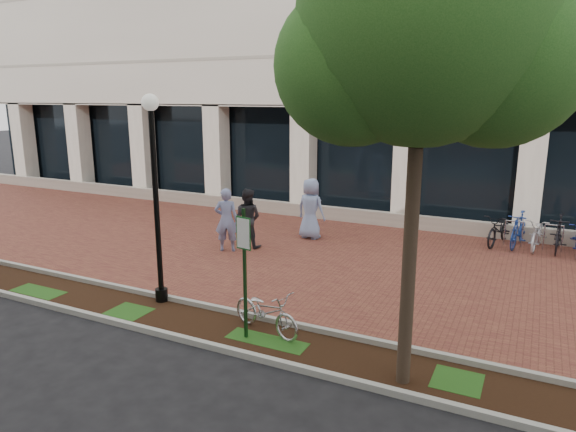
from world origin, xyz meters
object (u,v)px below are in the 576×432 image
at_px(bike_rack_cluster, 548,234).
at_px(lamppost, 155,189).
at_px(bollard, 414,226).
at_px(pedestrian_left, 226,220).
at_px(parking_sign, 244,258).
at_px(street_tree, 427,36).
at_px(pedestrian_mid, 247,218).
at_px(pedestrian_right, 311,209).
at_px(locked_bicycle, 266,311).

bearing_deg(bike_rack_cluster, lamppost, -125.96).
bearing_deg(bollard, lamppost, -117.76).
height_order(pedestrian_left, bike_rack_cluster, pedestrian_left).
xyz_separation_m(parking_sign, street_tree, (3.16, -0.17, 3.76)).
xyz_separation_m(pedestrian_mid, pedestrian_right, (1.34, 1.78, 0.08)).
height_order(parking_sign, pedestrian_mid, parking_sign).
height_order(pedestrian_left, pedestrian_right, pedestrian_right).
xyz_separation_m(pedestrian_left, pedestrian_right, (1.68, 2.41, 0.03)).
xyz_separation_m(locked_bicycle, pedestrian_right, (-2.00, 6.71, 0.55)).
distance_m(lamppost, bollard, 8.85).
bearing_deg(pedestrian_left, pedestrian_mid, -142.30).
xyz_separation_m(street_tree, pedestrian_left, (-6.60, 4.86, -4.42)).
relative_size(parking_sign, street_tree, 0.35).
xyz_separation_m(street_tree, bollard, (-1.81, 8.50, -4.91)).
relative_size(lamppost, pedestrian_mid, 2.52).
bearing_deg(locked_bicycle, street_tree, -84.37).
xyz_separation_m(parking_sign, pedestrian_mid, (-3.11, 5.33, -0.70)).
xyz_separation_m(parking_sign, pedestrian_left, (-3.45, 4.70, -0.66)).
bearing_deg(pedestrian_left, locked_bicycle, 106.33).
height_order(pedestrian_right, bike_rack_cluster, pedestrian_right).
distance_m(street_tree, bike_rack_cluster, 10.60).
height_order(street_tree, bollard, street_tree).
height_order(locked_bicycle, pedestrian_mid, pedestrian_mid).
bearing_deg(parking_sign, bike_rack_cluster, 71.01).
relative_size(locked_bicycle, bike_rack_cluster, 0.47).
height_order(pedestrian_left, pedestrian_mid, pedestrian_left).
bearing_deg(lamppost, street_tree, -8.85).
distance_m(locked_bicycle, pedestrian_mid, 5.98).
xyz_separation_m(pedestrian_left, pedestrian_mid, (0.34, 0.64, -0.05)).
relative_size(parking_sign, lamppost, 0.56).
xyz_separation_m(pedestrian_mid, bike_rack_cluster, (8.30, 3.70, -0.40)).
bearing_deg(lamppost, locked_bicycle, -6.70).
xyz_separation_m(parking_sign, lamppost, (-2.66, 0.74, 0.98)).
distance_m(street_tree, pedestrian_right, 9.82).
bearing_deg(parking_sign, locked_bicycle, 69.73).
bearing_deg(locked_bicycle, bollard, 8.67).
height_order(lamppost, street_tree, street_tree).
bearing_deg(bollard, parking_sign, -99.16).
bearing_deg(pedestrian_mid, bollard, -152.86).
relative_size(lamppost, locked_bicycle, 2.72).
distance_m(parking_sign, pedestrian_right, 7.35).
bearing_deg(locked_bicycle, pedestrian_right, 33.20).
bearing_deg(bollard, street_tree, -77.96).
height_order(pedestrian_mid, bike_rack_cluster, pedestrian_mid).
bearing_deg(pedestrian_mid, pedestrian_right, -133.97).
bearing_deg(pedestrian_left, bollard, -167.05).
height_order(parking_sign, street_tree, street_tree).
bearing_deg(lamppost, pedestrian_left, 101.29).
height_order(locked_bicycle, pedestrian_left, pedestrian_left).
relative_size(street_tree, locked_bicycle, 4.37).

